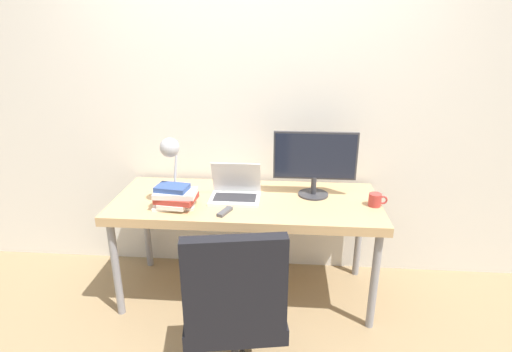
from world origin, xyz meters
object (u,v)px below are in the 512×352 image
object	(u,v)px
mug	(375,200)
book_stack	(175,197)
laptop	(235,191)
office_chair	(235,304)
monitor	(315,160)
desk_lamp	(172,157)

from	to	relation	value
mug	book_stack	bearing A→B (deg)	-174.47
laptop	office_chair	bearing A→B (deg)	-83.26
monitor	office_chair	size ratio (longest dim) A/B	0.57
laptop	mug	xyz separation A→B (m)	(0.91, -0.05, -0.01)
office_chair	mug	xyz separation A→B (m)	(0.81, 0.79, 0.25)
laptop	book_stack	distance (m)	0.40
laptop	mug	size ratio (longest dim) A/B	2.73
laptop	mug	bearing A→B (deg)	-3.14
laptop	book_stack	world-z (taller)	laptop
monitor	mug	world-z (taller)	monitor
monitor	desk_lamp	bearing A→B (deg)	-167.52
monitor	desk_lamp	size ratio (longest dim) A/B	1.24
desk_lamp	book_stack	xyz separation A→B (m)	(0.02, -0.07, -0.24)
book_stack	desk_lamp	bearing A→B (deg)	106.93
monitor	book_stack	size ratio (longest dim) A/B	1.94
desk_lamp	office_chair	world-z (taller)	desk_lamp
book_stack	office_chair	bearing A→B (deg)	-55.09
desk_lamp	book_stack	size ratio (longest dim) A/B	1.56
laptop	mug	distance (m)	0.91
monitor	office_chair	distance (m)	1.13
office_chair	monitor	bearing A→B (deg)	65.56
desk_lamp	office_chair	distance (m)	1.02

